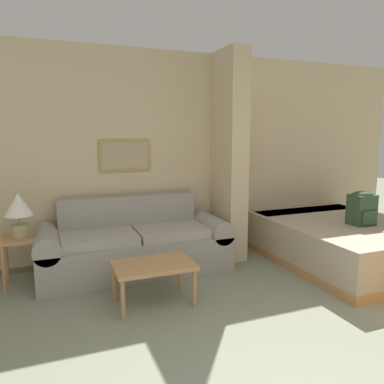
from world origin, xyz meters
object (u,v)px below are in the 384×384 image
Objects in this scene: couch at (134,245)px; bed at (344,241)px; backpack at (362,207)px; coffee_table at (153,268)px; table_lamp at (19,209)px.

couch reaches higher than bed.
couch is 2.73m from backpack.
bed reaches higher than coffee_table.
couch is 0.92m from coffee_table.
backpack is at bearing 2.05° from coffee_table.
couch is at bearing 1.06° from table_lamp.
backpack is (2.56, -0.83, 0.41)m from couch.
coffee_table is at bearing -177.95° from backpack.
table_lamp is 0.22× the size of bed.
backpack is (3.75, -0.81, -0.11)m from table_lamp.
backpack is at bearing -17.95° from couch.
table_lamp is at bearing 167.84° from backpack.
backpack is (2.59, 0.09, 0.37)m from coffee_table.
bed is at bearing -14.34° from couch.
table_lamp reaches higher than couch.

